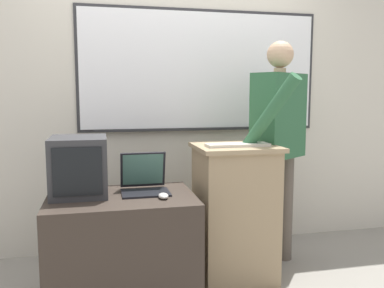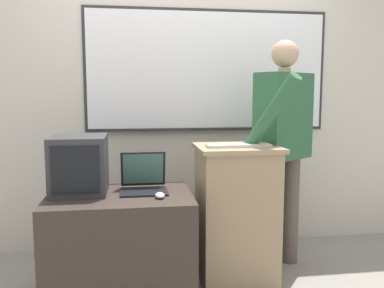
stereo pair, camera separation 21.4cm
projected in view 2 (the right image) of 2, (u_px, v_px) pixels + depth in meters
back_wall at (178, 91)px, 3.49m from camera, size 6.40×0.17×2.68m
lectern_podium at (236, 213)px, 2.88m from camera, size 0.57×0.53×0.97m
side_desk at (121, 246)px, 2.63m from camera, size 0.92×0.65×0.68m
person_presenter at (283, 138)px, 3.02m from camera, size 0.62×0.75×1.71m
laptop at (144, 179)px, 2.71m from camera, size 0.31×0.30×0.25m
wireless_keyboard at (238, 145)px, 2.76m from camera, size 0.44×0.14×0.02m
computer_mouse_by_laptop at (160, 195)px, 2.51m from camera, size 0.06×0.10×0.03m
crt_monitor at (80, 164)px, 2.63m from camera, size 0.35×0.41×0.37m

